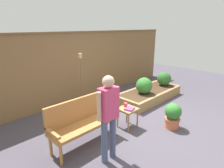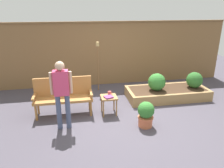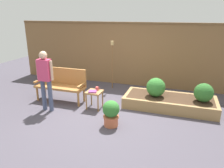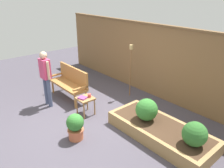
{
  "view_description": "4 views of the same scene",
  "coord_description": "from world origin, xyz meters",
  "px_view_note": "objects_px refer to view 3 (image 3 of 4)",
  "views": [
    {
      "loc": [
        -3.46,
        -2.28,
        2.3
      ],
      "look_at": [
        -0.12,
        1.04,
        0.86
      ],
      "focal_mm": 30.4,
      "sensor_mm": 36.0,
      "label": 1
    },
    {
      "loc": [
        -1.18,
        -4.65,
        2.63
      ],
      "look_at": [
        -0.24,
        0.47,
        0.74
      ],
      "focal_mm": 34.74,
      "sensor_mm": 36.0,
      "label": 2
    },
    {
      "loc": [
        1.78,
        -4.6,
        2.43
      ],
      "look_at": [
        0.08,
        0.48,
        0.67
      ],
      "focal_mm": 34.59,
      "sensor_mm": 36.0,
      "label": 3
    },
    {
      "loc": [
        3.99,
        -2.53,
        3.04
      ],
      "look_at": [
        0.29,
        0.66,
        0.97
      ],
      "focal_mm": 35.87,
      "sensor_mm": 36.0,
      "label": 4
    }
  ],
  "objects_px": {
    "book_on_table": "(93,91)",
    "potted_boxwood": "(111,113)",
    "side_table": "(94,94)",
    "person_by_bench": "(45,76)",
    "cup_on_table": "(97,88)",
    "garden_bench": "(62,82)",
    "shrub_near_bench": "(156,87)",
    "shrub_far_corner": "(204,93)",
    "tiki_torch": "(112,56)"
  },
  "relations": [
    {
      "from": "side_table",
      "to": "garden_bench",
      "type": "bearing_deg",
      "value": 167.68
    },
    {
      "from": "book_on_table",
      "to": "tiki_torch",
      "type": "height_order",
      "value": "tiki_torch"
    },
    {
      "from": "shrub_near_bench",
      "to": "person_by_bench",
      "type": "bearing_deg",
      "value": -156.62
    },
    {
      "from": "side_table",
      "to": "person_by_bench",
      "type": "xyz_separation_m",
      "value": [
        -1.11,
        -0.51,
        0.54
      ]
    },
    {
      "from": "shrub_far_corner",
      "to": "cup_on_table",
      "type": "bearing_deg",
      "value": -168.84
    },
    {
      "from": "potted_boxwood",
      "to": "shrub_near_bench",
      "type": "bearing_deg",
      "value": 60.4
    },
    {
      "from": "garden_bench",
      "to": "shrub_far_corner",
      "type": "xyz_separation_m",
      "value": [
        3.83,
        0.38,
        -0.01
      ]
    },
    {
      "from": "cup_on_table",
      "to": "book_on_table",
      "type": "distance_m",
      "value": 0.18
    },
    {
      "from": "shrub_far_corner",
      "to": "person_by_bench",
      "type": "xyz_separation_m",
      "value": [
        -3.81,
        -1.13,
        0.39
      ]
    },
    {
      "from": "potted_boxwood",
      "to": "tiki_torch",
      "type": "height_order",
      "value": "tiki_torch"
    },
    {
      "from": "person_by_bench",
      "to": "side_table",
      "type": "bearing_deg",
      "value": 24.44
    },
    {
      "from": "cup_on_table",
      "to": "book_on_table",
      "type": "bearing_deg",
      "value": -108.13
    },
    {
      "from": "tiki_torch",
      "to": "shrub_near_bench",
      "type": "bearing_deg",
      "value": -33.68
    },
    {
      "from": "side_table",
      "to": "tiki_torch",
      "type": "relative_size",
      "value": 0.3
    },
    {
      "from": "garden_bench",
      "to": "tiki_torch",
      "type": "relative_size",
      "value": 0.91
    },
    {
      "from": "garden_bench",
      "to": "potted_boxwood",
      "type": "relative_size",
      "value": 2.39
    },
    {
      "from": "garden_bench",
      "to": "side_table",
      "type": "height_order",
      "value": "garden_bench"
    },
    {
      "from": "shrub_near_bench",
      "to": "tiki_torch",
      "type": "height_order",
      "value": "tiki_torch"
    },
    {
      "from": "cup_on_table",
      "to": "shrub_near_bench",
      "type": "distance_m",
      "value": 1.57
    },
    {
      "from": "side_table",
      "to": "cup_on_table",
      "type": "relative_size",
      "value": 3.97
    },
    {
      "from": "potted_boxwood",
      "to": "person_by_bench",
      "type": "distance_m",
      "value": 1.95
    },
    {
      "from": "side_table",
      "to": "shrub_far_corner",
      "type": "relative_size",
      "value": 1.01
    },
    {
      "from": "tiki_torch",
      "to": "person_by_bench",
      "type": "distance_m",
      "value": 2.43
    },
    {
      "from": "book_on_table",
      "to": "potted_boxwood",
      "type": "xyz_separation_m",
      "value": [
        0.74,
        -0.69,
        -0.17
      ]
    },
    {
      "from": "tiki_torch",
      "to": "person_by_bench",
      "type": "bearing_deg",
      "value": -115.62
    },
    {
      "from": "shrub_near_bench",
      "to": "tiki_torch",
      "type": "bearing_deg",
      "value": 146.32
    },
    {
      "from": "potted_boxwood",
      "to": "shrub_near_bench",
      "type": "height_order",
      "value": "shrub_near_bench"
    },
    {
      "from": "book_on_table",
      "to": "potted_boxwood",
      "type": "bearing_deg",
      "value": -60.03
    },
    {
      "from": "garden_bench",
      "to": "shrub_far_corner",
      "type": "height_order",
      "value": "garden_bench"
    },
    {
      "from": "potted_boxwood",
      "to": "tiki_torch",
      "type": "xyz_separation_m",
      "value": [
        -0.79,
        2.44,
        0.78
      ]
    },
    {
      "from": "potted_boxwood",
      "to": "shrub_near_bench",
      "type": "xyz_separation_m",
      "value": [
        0.79,
        1.39,
        0.23
      ]
    },
    {
      "from": "shrub_near_bench",
      "to": "shrub_far_corner",
      "type": "relative_size",
      "value": 1.06
    },
    {
      "from": "cup_on_table",
      "to": "person_by_bench",
      "type": "xyz_separation_m",
      "value": [
        -1.15,
        -0.61,
        0.41
      ]
    },
    {
      "from": "side_table",
      "to": "shrub_near_bench",
      "type": "distance_m",
      "value": 1.65
    },
    {
      "from": "potted_boxwood",
      "to": "shrub_near_bench",
      "type": "distance_m",
      "value": 1.62
    },
    {
      "from": "cup_on_table",
      "to": "shrub_near_bench",
      "type": "height_order",
      "value": "shrub_near_bench"
    },
    {
      "from": "book_on_table",
      "to": "shrub_far_corner",
      "type": "distance_m",
      "value": 2.81
    },
    {
      "from": "side_table",
      "to": "potted_boxwood",
      "type": "xyz_separation_m",
      "value": [
        0.72,
        -0.76,
        -0.07
      ]
    },
    {
      "from": "potted_boxwood",
      "to": "book_on_table",
      "type": "bearing_deg",
      "value": 136.92
    },
    {
      "from": "garden_bench",
      "to": "side_table",
      "type": "relative_size",
      "value": 3.0
    },
    {
      "from": "potted_boxwood",
      "to": "person_by_bench",
      "type": "relative_size",
      "value": 0.39
    },
    {
      "from": "shrub_near_bench",
      "to": "shrub_far_corner",
      "type": "distance_m",
      "value": 1.19
    },
    {
      "from": "garden_bench",
      "to": "shrub_near_bench",
      "type": "relative_size",
      "value": 2.86
    },
    {
      "from": "garden_bench",
      "to": "potted_boxwood",
      "type": "height_order",
      "value": "garden_bench"
    },
    {
      "from": "side_table",
      "to": "tiki_torch",
      "type": "height_order",
      "value": "tiki_torch"
    },
    {
      "from": "cup_on_table",
      "to": "potted_boxwood",
      "type": "distance_m",
      "value": 1.12
    },
    {
      "from": "shrub_far_corner",
      "to": "tiki_torch",
      "type": "bearing_deg",
      "value": 159.21
    },
    {
      "from": "potted_boxwood",
      "to": "tiki_torch",
      "type": "distance_m",
      "value": 2.68
    },
    {
      "from": "shrub_near_bench",
      "to": "shrub_far_corner",
      "type": "xyz_separation_m",
      "value": [
        1.19,
        0.0,
        -0.01
      ]
    },
    {
      "from": "book_on_table",
      "to": "potted_boxwood",
      "type": "distance_m",
      "value": 1.03
    }
  ]
}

